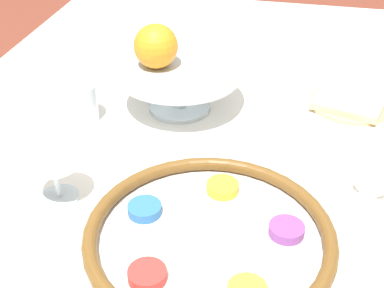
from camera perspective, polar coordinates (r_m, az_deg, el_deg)
seder_plate at (r=0.71m, az=1.88°, el=-9.81°), size 0.33×0.33×0.03m
wine_glass at (r=0.76m, az=-14.86°, el=-0.09°), size 0.08×0.08×0.13m
fruit_stand at (r=0.97m, az=-1.36°, el=7.79°), size 0.22×0.22×0.10m
orange_fruit at (r=0.92m, az=-3.88°, el=10.37°), size 0.08×0.08×0.08m
bread_plate at (r=1.05m, az=16.52°, el=4.38°), size 0.15×0.15×0.02m
cup_mid at (r=0.97m, az=-12.29°, el=4.30°), size 0.08×0.08×0.07m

